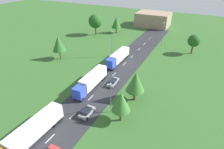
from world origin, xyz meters
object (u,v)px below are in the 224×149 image
lamppost_third (112,43)px  lamppost_fourth (163,33)px  tree_elm (95,21)px  truck_lead (31,132)px  tree_ash (194,41)px  tree_lime (136,82)px  distant_building (153,19)px  car_fourth (113,82)px  tree_pine (116,23)px  car_third (87,112)px  truck_second (91,80)px  truck_third (118,57)px  tree_maple (59,44)px  lamppost_second (111,96)px  tree_birch (121,102)px

lamppost_third → lamppost_fourth: bearing=56.2°
lamppost_third → tree_elm: (-17.73, 18.63, 1.12)m
truck_lead → tree_ash: size_ratio=2.05×
truck_lead → tree_lime: 23.27m
truck_lead → tree_elm: tree_elm is taller
tree_lime → distant_building: size_ratio=0.44×
car_fourth → lamppost_third: lamppost_third is taller
tree_pine → distant_building: tree_pine is taller
car_third → tree_pine: bearing=109.4°
lamppost_fourth → truck_lead: bearing=-98.5°
truck_second → truck_third: truck_second is taller
tree_pine → distant_building: (11.97, 20.00, -1.46)m
distant_building → truck_second: bearing=-87.7°
lamppost_third → tree_maple: bearing=-147.0°
truck_third → lamppost_fourth: lamppost_fourth is taller
car_fourth → tree_elm: tree_elm is taller
tree_maple → tree_pine: (4.35, 35.13, -0.50)m
truck_lead → tree_ash: bearing=69.3°
car_third → lamppost_second: lamppost_second is taller
truck_third → distant_building: (-2.53, 48.95, 1.38)m
lamppost_third → tree_lime: size_ratio=1.24×
truck_second → tree_ash: tree_ash is taller
truck_lead → truck_third: (0.06, 36.15, -0.12)m
car_fourth → tree_lime: bearing=-26.1°
car_third → tree_elm: (-26.58, 48.09, 5.35)m
tree_elm → tree_lime: tree_elm is taller
lamppost_third → tree_lime: lamppost_third is taller
truck_lead → lamppost_second: size_ratio=1.95×
tree_ash → distant_building: bearing=127.4°
tree_pine → tree_lime: (26.44, -45.36, 0.07)m
truck_third → lamppost_second: lamppost_second is taller
tree_pine → lamppost_fourth: bearing=-15.5°
lamppost_fourth → tree_ash: size_ratio=1.29×
tree_ash → car_third: bearing=-109.5°
truck_third → lamppost_second: 24.61m
car_third → tree_ash: size_ratio=0.56×
tree_maple → tree_pine: 35.40m
lamppost_second → tree_pine: 56.84m
lamppost_second → tree_pine: bearing=114.3°
lamppost_fourth → tree_maple: lamppost_fourth is taller
tree_birch → car_third: bearing=-165.8°
tree_maple → tree_elm: 28.45m
truck_lead → truck_third: truck_lead is taller
tree_birch → truck_lead: bearing=-135.0°
truck_third → tree_ash: bearing=42.0°
lamppost_third → tree_elm: bearing=133.6°
lamppost_second → tree_elm: 54.43m
tree_elm → tree_lime: (33.65, -38.51, -1.23)m
truck_second → tree_pine: size_ratio=1.78×
car_third → lamppost_fourth: size_ratio=0.44×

